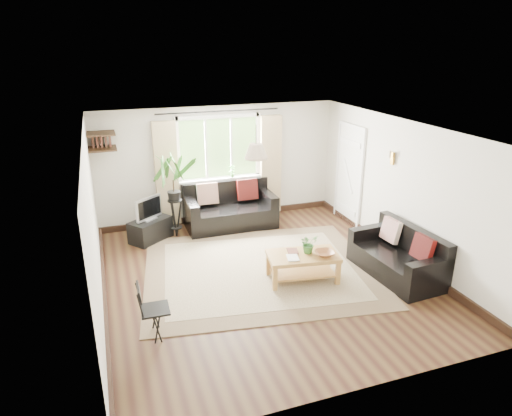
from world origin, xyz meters
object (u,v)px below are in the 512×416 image
object	(u,v)px
sofa_right	(397,254)
coffee_table	(302,267)
sofa_back	(230,207)
palm_stand	(174,197)
tv_stand	(151,230)
folding_chair	(155,310)

from	to	relation	value
sofa_right	coffee_table	xyz separation A→B (m)	(-1.50, 0.35, -0.15)
sofa_back	palm_stand	bearing A→B (deg)	-173.20
sofa_right	palm_stand	distance (m)	4.17
coffee_table	palm_stand	xyz separation A→B (m)	(-1.60, 2.41, 0.58)
tv_stand	coffee_table	bearing A→B (deg)	-85.79
sofa_right	tv_stand	distance (m)	4.51
sofa_right	coffee_table	bearing A→B (deg)	-106.98
tv_stand	palm_stand	xyz separation A→B (m)	(0.50, 0.03, 0.60)
sofa_back	tv_stand	bearing A→B (deg)	-174.14
sofa_right	folding_chair	xyz separation A→B (m)	(-3.90, -0.38, 0.00)
folding_chair	coffee_table	bearing A→B (deg)	-71.29
sofa_right	folding_chair	bearing A→B (deg)	-88.40
tv_stand	folding_chair	bearing A→B (deg)	-132.70
coffee_table	tv_stand	world-z (taller)	coffee_table
tv_stand	folding_chair	size ratio (longest dim) A/B	1.03
folding_chair	sofa_back	bearing A→B (deg)	-28.85
sofa_right	palm_stand	world-z (taller)	palm_stand
sofa_back	sofa_right	size ratio (longest dim) A/B	1.12
coffee_table	tv_stand	xyz separation A→B (m)	(-2.09, 2.38, -0.02)
coffee_table	palm_stand	size ratio (longest dim) A/B	0.68
sofa_right	coffee_table	size ratio (longest dim) A/B	1.45
coffee_table	folding_chair	size ratio (longest dim) A/B	1.46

